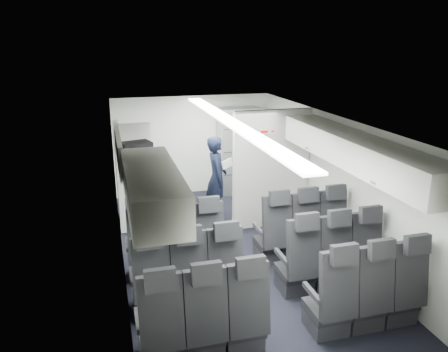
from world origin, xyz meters
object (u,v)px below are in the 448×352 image
seat_row_front (240,242)px  seat_row_rear (289,311)px  galley_unit (238,151)px  carry_on_bag (136,151)px  flight_attendant (217,178)px  seat_row_mid (261,271)px  boarding_door (119,175)px

seat_row_front → seat_row_rear: bearing=-90.0°
seat_row_front → galley_unit: bearing=73.7°
galley_unit → carry_on_bag: 3.82m
galley_unit → flight_attendant: (-0.82, -1.31, -0.15)m
seat_row_mid → flight_attendant: flight_attendant is taller
seat_row_rear → seat_row_front: bearing=90.0°
seat_row_rear → galley_unit: galley_unit is taller
flight_attendant → carry_on_bag: carry_on_bag is taller
seat_row_mid → galley_unit: size_ratio=1.75×
galley_unit → carry_on_bag: size_ratio=4.73×
seat_row_rear → seat_row_mid: bearing=90.0°
boarding_door → flight_attendant: bearing=-4.4°
galley_unit → seat_row_rear: bearing=-100.6°
seat_row_rear → boarding_door: (-1.64, 3.89, 0.55)m
seat_row_front → galley_unit: galley_unit is taller
seat_row_front → seat_row_mid: same height
seat_row_mid → carry_on_bag: bearing=137.9°
seat_row_mid → flight_attendant: (0.13, 2.85, 0.40)m
seat_row_rear → flight_attendant: flight_attendant is taller
seat_row_mid → seat_row_rear: same height
seat_row_front → seat_row_rear: (0.00, -1.80, 0.00)m
seat_row_front → flight_attendant: size_ratio=2.08×
boarding_door → carry_on_bag: 1.92m
carry_on_bag → boarding_door: bearing=81.0°
seat_row_mid → boarding_door: (-1.64, 2.99, 0.55)m
seat_row_mid → carry_on_bag: 2.37m
galley_unit → boarding_door: size_ratio=1.02×
boarding_door → seat_row_mid: bearing=-61.2°
seat_row_rear → carry_on_bag: bearing=123.0°
flight_attendant → galley_unit: bearing=-26.0°
seat_row_rear → galley_unit: size_ratio=1.75×
seat_row_rear → galley_unit: bearing=79.4°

